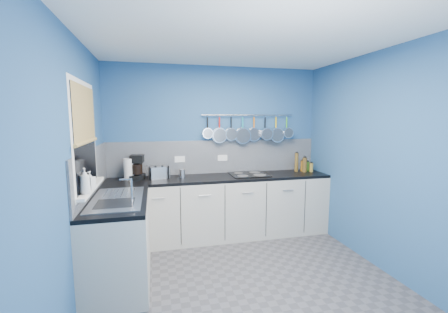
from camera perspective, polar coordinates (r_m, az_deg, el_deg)
name	(u,v)px	position (r m, az deg, el deg)	size (l,w,h in m)	color
floor	(245,280)	(3.43, 4.06, -23.06)	(3.20, 3.00, 0.02)	#47474C
ceiling	(247,38)	(3.05, 4.53, 22.23)	(3.20, 3.00, 0.02)	white
wall_back	(216,150)	(4.44, -1.66, 1.27)	(3.20, 0.02, 2.50)	#285385
wall_front	(333,211)	(1.66, 20.64, -10.00)	(3.20, 0.02, 2.50)	#285385
wall_left	(75,172)	(2.94, -27.21, -2.80)	(0.02, 3.00, 2.50)	#285385
wall_right	(379,160)	(3.80, 28.07, -0.68)	(0.02, 3.00, 2.50)	#285385
backsplash_back	(216,157)	(4.43, -1.59, -0.04)	(3.20, 0.02, 0.50)	gray
backsplash_left	(92,171)	(3.53, -24.49, -2.69)	(0.02, 1.80, 0.50)	gray
cabinet_run_back	(220,208)	(4.31, -0.76, -10.06)	(3.20, 0.60, 0.86)	#B9B3A6
worktop_back	(220,178)	(4.20, -0.77, -4.20)	(3.20, 0.60, 0.04)	black
cabinet_run_left	(119,242)	(3.40, -19.83, -15.51)	(0.60, 1.20, 0.86)	#B9B3A6
worktop_left	(117,201)	(3.25, -20.19, -8.18)	(0.60, 1.20, 0.04)	black
window_frame	(85,137)	(3.19, -25.66, 3.47)	(0.01, 1.00, 1.10)	white
window_glass	(85,137)	(3.19, -25.57, 3.48)	(0.01, 0.90, 1.00)	black
bamboo_blind	(85,114)	(3.18, -25.66, 7.53)	(0.01, 0.90, 0.55)	tan
window_sill	(91,188)	(3.25, -24.71, -5.58)	(0.10, 0.98, 0.03)	white
sink_unit	(117,199)	(3.24, -20.21, -7.77)	(0.50, 0.95, 0.01)	silver
mixer_tap	(132,190)	(3.02, -17.69, -6.30)	(0.12, 0.08, 0.26)	silver
socket_left	(180,159)	(4.34, -8.68, -0.55)	(0.15, 0.01, 0.09)	white
socket_right	(222,158)	(4.44, -0.30, -0.28)	(0.15, 0.01, 0.09)	white
pot_rail	(248,115)	(4.49, 4.80, 8.10)	(0.02, 0.02, 1.45)	silver
soap_bottle_a	(85,181)	(2.92, -25.65, -4.37)	(0.09, 0.09, 0.24)	white
soap_bottle_b	(90,180)	(3.13, -24.83, -4.21)	(0.08, 0.08, 0.17)	white
paper_towel	(129,169)	(4.16, -18.21, -2.37)	(0.13, 0.13, 0.29)	white
coffee_maker	(137,167)	(4.16, -16.67, -2.02)	(0.19, 0.21, 0.33)	black
toaster	(159,173)	(4.15, -12.62, -3.09)	(0.26, 0.15, 0.17)	silver
canister	(182,173)	(4.16, -8.18, -3.29)	(0.08, 0.08, 0.12)	silver
hob	(249,174)	(4.33, 4.91, -3.53)	(0.54, 0.48, 0.01)	black
pan_0	(208,127)	(4.32, -3.25, 5.84)	(0.16, 0.06, 0.35)	silver
pan_1	(220,129)	(4.36, -0.88, 5.42)	(0.22, 0.06, 0.41)	silver
pan_2	(231,128)	(4.40, 1.43, 5.64)	(0.19, 0.06, 0.38)	silver
pan_3	(243,130)	(4.45, 3.70, 5.30)	(0.25, 0.07, 0.44)	silver
pan_4	(254,128)	(4.51, 5.91, 5.53)	(0.21, 0.05, 0.40)	silver
pan_5	(265,128)	(4.57, 8.07, 5.64)	(0.19, 0.12, 0.38)	silver
pan_6	(276,129)	(4.64, 10.16, 5.38)	(0.23, 0.09, 0.42)	silver
pan_7	(287,127)	(4.72, 12.20, 5.74)	(0.17, 0.11, 0.36)	silver
condiment_0	(307,166)	(4.81, 15.98, -1.86)	(0.07, 0.07, 0.15)	#3F721E
condiment_1	(303,166)	(4.77, 15.17, -1.81)	(0.06, 0.06, 0.16)	#8C5914
condiment_2	(296,162)	(4.71, 14.03, -1.11)	(0.06, 0.06, 0.29)	brown
condiment_3	(311,168)	(4.74, 16.75, -2.08)	(0.06, 0.06, 0.14)	olive
condiment_4	(305,165)	(4.69, 15.54, -1.60)	(0.07, 0.07, 0.23)	brown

